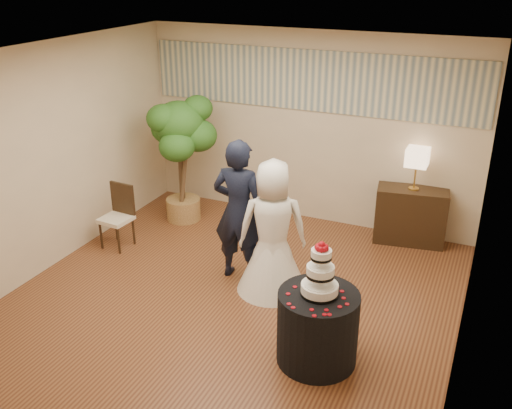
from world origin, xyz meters
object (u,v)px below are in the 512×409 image
at_px(cake_table, 317,327).
at_px(table_lamp, 416,169).
at_px(wedding_cake, 321,269).
at_px(ficus_tree, 181,159).
at_px(groom, 239,211).
at_px(console, 410,216).
at_px(side_chair, 116,217).
at_px(bride, 273,228).

relative_size(cake_table, table_lamp, 1.36).
xyz_separation_m(wedding_cake, ficus_tree, (-2.91, 2.35, -0.07)).
relative_size(groom, console, 1.88).
relative_size(groom, side_chair, 2.04).
bearing_deg(side_chair, cake_table, -15.76).
height_order(groom, ficus_tree, ficus_tree).
distance_m(wedding_cake, table_lamp, 3.00).
distance_m(table_lamp, ficus_tree, 3.34).
bearing_deg(side_chair, wedding_cake, -15.76).
distance_m(groom, table_lamp, 2.54).
xyz_separation_m(cake_table, side_chair, (-3.28, 1.20, 0.06)).
bearing_deg(table_lamp, console, 0.00).
bearing_deg(wedding_cake, table_lamp, 83.02).
xyz_separation_m(cake_table, wedding_cake, (0.00, 0.00, 0.66)).
height_order(wedding_cake, ficus_tree, ficus_tree).
distance_m(wedding_cake, ficus_tree, 3.74).
height_order(cake_table, console, console).
relative_size(wedding_cake, table_lamp, 0.97).
bearing_deg(side_chair, console, 30.35).
relative_size(bride, side_chair, 1.86).
distance_m(cake_table, console, 3.00).
bearing_deg(bride, console, -146.97).
bearing_deg(console, side_chair, -162.84).
distance_m(cake_table, side_chair, 3.49).
bearing_deg(cake_table, bride, 131.09).
bearing_deg(bride, groom, -37.13).
bearing_deg(wedding_cake, bride, 131.09).
bearing_deg(bride, wedding_cake, 107.42).
xyz_separation_m(ficus_tree, side_chair, (-0.37, -1.15, -0.53)).
bearing_deg(ficus_tree, wedding_cake, -38.89).
xyz_separation_m(groom, side_chair, (-1.88, 0.04, -0.46)).
distance_m(console, side_chair, 4.06).
height_order(wedding_cake, side_chair, wedding_cake).
bearing_deg(groom, console, -137.56).
height_order(cake_table, table_lamp, table_lamp).
height_order(cake_table, ficus_tree, ficus_tree).
bearing_deg(ficus_tree, console, 10.89).
height_order(bride, cake_table, bride).
bearing_deg(cake_table, wedding_cake, 0.00).
relative_size(groom, table_lamp, 3.08).
bearing_deg(table_lamp, ficus_tree, -169.11).
bearing_deg(ficus_tree, groom, -38.15).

